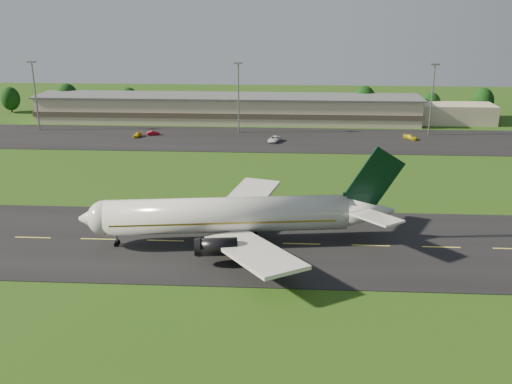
# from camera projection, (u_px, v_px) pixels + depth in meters

# --- Properties ---
(ground) EXTENTS (360.00, 360.00, 0.00)m
(ground) POSITION_uv_depth(u_px,v_px,m) (165.00, 241.00, 92.30)
(ground) COLOR #1C4411
(ground) RESTS_ON ground
(taxiway) EXTENTS (220.00, 30.00, 0.10)m
(taxiway) POSITION_uv_depth(u_px,v_px,m) (165.00, 241.00, 92.28)
(taxiway) COLOR black
(taxiway) RESTS_ON ground
(apron) EXTENTS (260.00, 30.00, 0.10)m
(apron) POSITION_uv_depth(u_px,v_px,m) (219.00, 139.00, 160.38)
(apron) COLOR black
(apron) RESTS_ON ground
(airliner) EXTENTS (51.16, 41.83, 15.57)m
(airliner) POSITION_uv_depth(u_px,v_px,m) (232.00, 215.00, 90.31)
(airliner) COLOR silver
(airliner) RESTS_ON ground
(terminal) EXTENTS (145.00, 16.00, 8.40)m
(terminal) POSITION_uv_depth(u_px,v_px,m) (247.00, 109.00, 181.64)
(terminal) COLOR #C5B797
(terminal) RESTS_ON ground
(light_mast_west) EXTENTS (2.40, 1.20, 20.35)m
(light_mast_west) POSITION_uv_depth(u_px,v_px,m) (35.00, 87.00, 166.90)
(light_mast_west) COLOR gray
(light_mast_west) RESTS_ON ground
(light_mast_centre) EXTENTS (2.40, 1.20, 20.35)m
(light_mast_centre) POSITION_uv_depth(u_px,v_px,m) (238.00, 89.00, 163.61)
(light_mast_centre) COLOR gray
(light_mast_centre) RESTS_ON ground
(light_mast_east) EXTENTS (2.40, 1.20, 20.35)m
(light_mast_east) POSITION_uv_depth(u_px,v_px,m) (433.00, 91.00, 160.59)
(light_mast_east) COLOR gray
(light_mast_east) RESTS_ON ground
(tree_line) EXTENTS (198.26, 9.95, 10.54)m
(tree_line) POSITION_uv_depth(u_px,v_px,m) (306.00, 101.00, 189.37)
(tree_line) COLOR black
(tree_line) RESTS_ON ground
(service_vehicle_a) EXTENTS (1.83, 3.93, 1.30)m
(service_vehicle_a) POSITION_uv_depth(u_px,v_px,m) (137.00, 135.00, 161.81)
(service_vehicle_a) COLOR #C3A70B
(service_vehicle_a) RESTS_ON apron
(service_vehicle_b) EXTENTS (3.80, 2.34, 1.18)m
(service_vehicle_b) POSITION_uv_depth(u_px,v_px,m) (153.00, 133.00, 164.02)
(service_vehicle_b) COLOR #A00A1A
(service_vehicle_b) RESTS_ON apron
(service_vehicle_c) EXTENTS (3.97, 5.94, 1.51)m
(service_vehicle_c) POSITION_uv_depth(u_px,v_px,m) (274.00, 139.00, 156.32)
(service_vehicle_c) COLOR white
(service_vehicle_c) RESTS_ON apron
(service_vehicle_d) EXTENTS (4.17, 4.39, 1.25)m
(service_vehicle_d) POSITION_uv_depth(u_px,v_px,m) (411.00, 137.00, 159.06)
(service_vehicle_d) COLOR #C9BC0B
(service_vehicle_d) RESTS_ON apron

